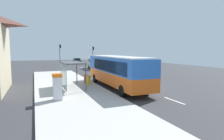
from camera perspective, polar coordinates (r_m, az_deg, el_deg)
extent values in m
cube|color=#38383A|center=(32.59, -5.66, -0.78)|extent=(56.00, 92.00, 0.04)
cube|color=beige|center=(19.56, -13.37, -5.10)|extent=(6.20, 30.00, 0.18)
cube|color=silver|center=(15.10, 18.40, -8.84)|extent=(0.16, 2.20, 0.01)
cube|color=silver|center=(19.05, 8.46, -5.55)|extent=(0.16, 2.20, 0.01)
cube|color=silver|center=(23.40, 2.12, -3.34)|extent=(0.16, 2.20, 0.01)
cube|color=silver|center=(27.97, -2.17, -1.81)|extent=(0.16, 2.20, 0.01)
cube|color=silver|center=(32.66, -5.24, -0.71)|extent=(0.16, 2.20, 0.01)
cube|color=silver|center=(37.44, -7.53, 0.11)|extent=(0.16, 2.20, 0.01)
cube|color=silver|center=(42.26, -9.30, 0.75)|extent=(0.16, 2.20, 0.01)
cube|color=silver|center=(47.13, -10.71, 1.26)|extent=(0.16, 2.20, 0.01)
cube|color=orange|center=(19.06, 1.53, -2.22)|extent=(2.60, 11.02, 1.15)
cube|color=blue|center=(18.92, 1.54, 1.68)|extent=(2.60, 11.02, 1.45)
cube|color=silver|center=(18.88, 1.55, 4.03)|extent=(2.47, 10.80, 0.12)
cube|color=black|center=(24.01, -3.69, 2.40)|extent=(2.30, 0.14, 1.22)
cube|color=black|center=(18.01, -1.35, 1.23)|extent=(0.16, 8.58, 1.10)
cylinder|color=black|center=(22.38, -5.15, -2.51)|extent=(0.29, 1.00, 1.00)
cylinder|color=black|center=(23.13, 0.22, -2.21)|extent=(0.29, 1.00, 1.00)
cylinder|color=black|center=(15.39, 3.20, -6.38)|extent=(0.29, 1.00, 1.00)
cylinder|color=black|center=(16.46, 10.36, -5.65)|extent=(0.29, 1.00, 1.00)
cube|color=white|center=(38.55, -5.03, 2.27)|extent=(2.21, 5.28, 1.96)
cube|color=black|center=(38.53, -5.03, 2.77)|extent=(2.16, 3.20, 0.44)
cylinder|color=black|center=(36.96, -2.85, 0.60)|extent=(0.25, 0.69, 0.68)
cylinder|color=black|center=(36.47, -5.55, 0.51)|extent=(0.25, 0.69, 0.68)
cylinder|color=black|center=(40.78, -4.54, 1.09)|extent=(0.25, 0.69, 0.68)
cylinder|color=black|center=(40.33, -7.00, 1.01)|extent=(0.25, 0.69, 0.68)
cube|color=#195933|center=(56.23, -10.57, 2.63)|extent=(1.82, 4.41, 0.60)
cube|color=black|center=(56.40, -10.62, 3.25)|extent=(1.59, 2.38, 0.60)
cylinder|color=black|center=(54.96, -9.40, 2.26)|extent=(0.20, 0.64, 0.64)
cylinder|color=black|center=(54.62, -11.08, 2.21)|extent=(0.20, 0.64, 0.64)
cylinder|color=black|center=(57.89, -10.07, 2.44)|extent=(0.20, 0.64, 0.64)
cylinder|color=black|center=(57.56, -11.67, 2.39)|extent=(0.20, 0.64, 0.64)
cube|color=silver|center=(14.28, -16.24, -5.41)|extent=(0.60, 0.70, 1.70)
cube|color=orange|center=(14.13, -16.35, -1.55)|extent=(0.66, 0.76, 0.24)
cube|color=black|center=(14.27, -15.03, -4.27)|extent=(0.03, 0.36, 0.44)
cylinder|color=yellow|center=(20.11, -7.29, -3.05)|extent=(0.52, 0.52, 0.95)
cylinder|color=red|center=(20.78, -7.81, -2.76)|extent=(0.52, 0.52, 0.95)
cylinder|color=#2D2D2D|center=(51.38, -5.87, 4.41)|extent=(0.14, 0.14, 4.85)
cube|color=black|center=(51.43, -5.65, 6.56)|extent=(0.24, 0.28, 0.84)
sphere|color=#360606|center=(51.47, -5.53, 6.88)|extent=(0.16, 0.16, 0.16)
sphere|color=#F2B20C|center=(51.47, -5.52, 6.57)|extent=(0.16, 0.16, 0.16)
sphere|color=black|center=(51.47, -5.52, 6.25)|extent=(0.16, 0.16, 0.16)
cylinder|color=#2D2D2D|center=(50.38, -15.57, 4.48)|extent=(0.14, 0.14, 5.36)
cube|color=black|center=(50.40, -15.39, 6.96)|extent=(0.24, 0.28, 0.84)
sphere|color=red|center=(50.43, -15.26, 7.29)|extent=(0.16, 0.16, 0.16)
sphere|color=#3C2C03|center=(50.42, -15.25, 6.97)|extent=(0.16, 0.16, 0.16)
sphere|color=black|center=(50.42, -15.25, 6.65)|extent=(0.16, 0.16, 0.16)
cube|color=#4C4C51|center=(18.26, -12.10, 2.20)|extent=(1.80, 4.00, 0.10)
cube|color=#8CA5B2|center=(18.24, -14.64, -1.66)|extent=(0.06, 3.80, 2.30)
cylinder|color=#4C4C51|center=(16.72, -7.94, -2.30)|extent=(0.10, 0.10, 2.44)
cylinder|color=#4C4C51|center=(20.39, -10.65, -0.86)|extent=(0.10, 0.10, 2.44)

